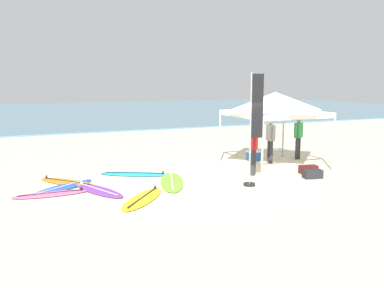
# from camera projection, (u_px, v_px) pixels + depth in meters

# --- Properties ---
(ground_plane) EXTENTS (80.00, 80.00, 0.00)m
(ground_plane) POSITION_uv_depth(u_px,v_px,m) (211.00, 181.00, 12.98)
(ground_plane) COLOR beige
(sea) EXTENTS (80.00, 36.00, 0.10)m
(sea) POSITION_uv_depth(u_px,v_px,m) (73.00, 112.00, 41.69)
(sea) COLOR #568499
(sea) RESTS_ON ground
(canopy_tent) EXTENTS (3.07, 3.07, 2.75)m
(canopy_tent) POSITION_uv_depth(u_px,v_px,m) (275.00, 102.00, 14.93)
(canopy_tent) COLOR #B7B7BC
(canopy_tent) RESTS_ON ground
(surfboard_pink) EXTENTS (2.04, 0.57, 0.19)m
(surfboard_pink) POSITION_uv_depth(u_px,v_px,m) (51.00, 194.00, 11.38)
(surfboard_pink) COLOR pink
(surfboard_pink) RESTS_ON ground
(surfboard_yellow) EXTENTS (1.93, 2.18, 0.19)m
(surfboard_yellow) POSITION_uv_depth(u_px,v_px,m) (143.00, 198.00, 10.95)
(surfboard_yellow) COLOR yellow
(surfboard_yellow) RESTS_ON ground
(surfboard_lime) EXTENTS (1.52, 2.68, 0.19)m
(surfboard_lime) POSITION_uv_depth(u_px,v_px,m) (172.00, 182.00, 12.80)
(surfboard_lime) COLOR #7AD12D
(surfboard_lime) RESTS_ON ground
(surfboard_cyan) EXTENTS (2.38, 1.72, 0.19)m
(surfboard_cyan) POSITION_uv_depth(u_px,v_px,m) (135.00, 174.00, 13.86)
(surfboard_cyan) COLOR #23B2CC
(surfboard_cyan) RESTS_ON ground
(surfboard_purple) EXTENTS (1.40, 2.28, 0.19)m
(surfboard_purple) POSITION_uv_depth(u_px,v_px,m) (98.00, 190.00, 11.79)
(surfboard_purple) COLOR purple
(surfboard_purple) RESTS_ON ground
(surfboard_orange) EXTENTS (1.82, 2.04, 0.19)m
(surfboard_orange) POSITION_uv_depth(u_px,v_px,m) (67.00, 182.00, 12.73)
(surfboard_orange) COLOR orange
(surfboard_orange) RESTS_ON ground
(surfboard_blue) EXTENTS (2.17, 1.84, 0.19)m
(surfboard_blue) POSITION_uv_depth(u_px,v_px,m) (64.00, 187.00, 12.14)
(surfboard_blue) COLOR blue
(surfboard_blue) RESTS_ON ground
(person_green) EXTENTS (0.50, 0.36, 1.71)m
(person_green) POSITION_uv_depth(u_px,v_px,m) (298.00, 135.00, 16.54)
(person_green) COLOR #2D2D33
(person_green) RESTS_ON ground
(person_red) EXTENTS (0.41, 0.43, 1.71)m
(person_red) POSITION_uv_depth(u_px,v_px,m) (254.00, 146.00, 13.72)
(person_red) COLOR #2D2D33
(person_red) RESTS_ON ground
(person_grey) EXTENTS (0.25, 0.55, 1.71)m
(person_grey) POSITION_uv_depth(u_px,v_px,m) (270.00, 138.00, 15.78)
(person_grey) COLOR #2D2D33
(person_grey) RESTS_ON ground
(banner_flag) EXTENTS (0.60, 0.36, 3.40)m
(banner_flag) POSITION_uv_depth(u_px,v_px,m) (254.00, 134.00, 12.24)
(banner_flag) COLOR #99999E
(banner_flag) RESTS_ON ground
(gear_bag_near_tent) EXTENTS (0.65, 0.43, 0.28)m
(gear_bag_near_tent) POSITION_uv_depth(u_px,v_px,m) (308.00, 169.00, 14.06)
(gear_bag_near_tent) COLOR #4C1919
(gear_bag_near_tent) RESTS_ON ground
(gear_bag_by_pole) EXTENTS (0.65, 0.43, 0.28)m
(gear_bag_by_pole) POSITION_uv_depth(u_px,v_px,m) (313.00, 174.00, 13.38)
(gear_bag_by_pole) COLOR #232328
(gear_bag_by_pole) RESTS_ON ground
(cooler_box) EXTENTS (0.50, 0.36, 0.39)m
(cooler_box) POSITION_uv_depth(u_px,v_px,m) (253.00, 156.00, 16.38)
(cooler_box) COLOR #2D60B7
(cooler_box) RESTS_ON ground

